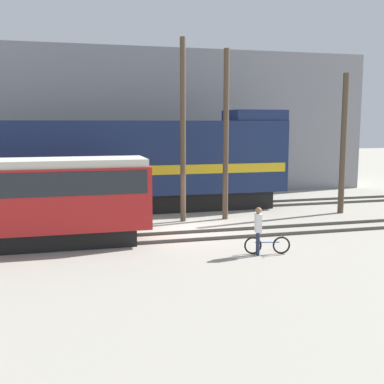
# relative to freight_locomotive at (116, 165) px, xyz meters

# --- Properties ---
(ground_plane) EXTENTS (120.00, 120.00, 0.00)m
(ground_plane) POSITION_rel_freight_locomotive_xyz_m (2.84, -5.25, -2.59)
(ground_plane) COLOR #9E998C
(track_near) EXTENTS (60.00, 1.51, 0.14)m
(track_near) POSITION_rel_freight_locomotive_xyz_m (2.84, -6.78, -2.52)
(track_near) COLOR #47423D
(track_near) RESTS_ON ground
(track_far) EXTENTS (60.00, 1.51, 0.14)m
(track_far) POSITION_rel_freight_locomotive_xyz_m (2.84, 0.00, -2.52)
(track_far) COLOR #47423D
(track_far) RESTS_ON ground
(building_backdrop) EXTENTS (31.21, 6.00, 9.70)m
(building_backdrop) POSITION_rel_freight_locomotive_xyz_m (2.84, 8.24, 2.25)
(building_backdrop) COLOR gray
(building_backdrop) RESTS_ON ground
(freight_locomotive) EXTENTS (19.17, 3.04, 5.55)m
(freight_locomotive) POSITION_rel_freight_locomotive_xyz_m (0.00, 0.00, 0.00)
(freight_locomotive) COLOR black
(freight_locomotive) RESTS_ON ground
(streetcar) EXTENTS (9.74, 2.54, 3.45)m
(streetcar) POSITION_rel_freight_locomotive_xyz_m (-4.30, -6.78, -0.62)
(streetcar) COLOR black
(streetcar) RESTS_ON ground
(bicycle) EXTENTS (1.70, 0.55, 0.72)m
(bicycle) POSITION_rel_freight_locomotive_xyz_m (4.51, -10.05, -2.26)
(bicycle) COLOR black
(bicycle) RESTS_ON ground
(person) EXTENTS (0.29, 0.40, 1.79)m
(person) POSITION_rel_freight_locomotive_xyz_m (4.11, -10.12, -1.50)
(person) COLOR #232D4C
(person) RESTS_ON ground
(utility_pole_left) EXTENTS (0.27, 0.27, 8.85)m
(utility_pole_left) POSITION_rel_freight_locomotive_xyz_m (2.92, -3.39, 1.83)
(utility_pole_left) COLOR #4C3D2D
(utility_pole_left) RESTS_ON ground
(utility_pole_center) EXTENTS (0.28, 0.28, 8.40)m
(utility_pole_center) POSITION_rel_freight_locomotive_xyz_m (5.11, -3.39, 1.61)
(utility_pole_center) COLOR #4C3D2D
(utility_pole_center) RESTS_ON ground
(utility_pole_right) EXTENTS (0.32, 0.32, 7.41)m
(utility_pole_right) POSITION_rel_freight_locomotive_xyz_m (11.69, -3.39, 1.11)
(utility_pole_right) COLOR #4C3D2D
(utility_pole_right) RESTS_ON ground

